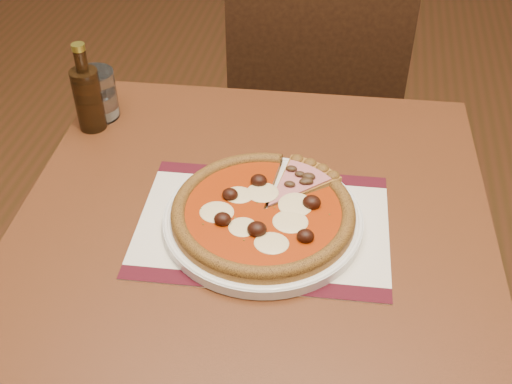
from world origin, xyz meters
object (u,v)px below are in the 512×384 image
bottle (88,96)px  plate (263,220)px  water_glass (96,95)px  chair_far (315,93)px  table (254,255)px  pizza (263,211)px

bottle → plate: bearing=-30.3°
plate → bottle: size_ratio=1.81×
water_glass → bottle: 0.05m
water_glass → bottle: bottle is taller
bottle → water_glass: bearing=93.0°
water_glass → chair_far: bearing=51.8°
table → pizza: size_ratio=2.80×
chair_far → water_glass: chair_far is taller
plate → bottle: bottle is taller
table → water_glass: water_glass is taller
table → pizza: pizza is taller
table → chair_far: chair_far is taller
pizza → water_glass: (-0.39, 0.27, 0.02)m
plate → pizza: 0.02m
table → plate: plate is taller
pizza → bottle: (-0.38, 0.22, 0.04)m
bottle → table: bearing=-28.5°
table → chair_far: 0.76m
pizza → water_glass: size_ratio=3.02×
chair_far → plate: bearing=84.5°
plate → water_glass: bearing=145.5°
chair_far → bottle: (-0.40, -0.55, 0.28)m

